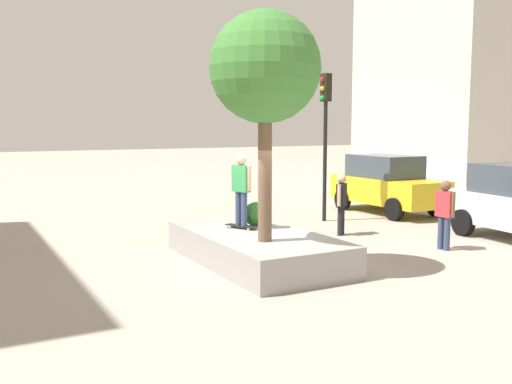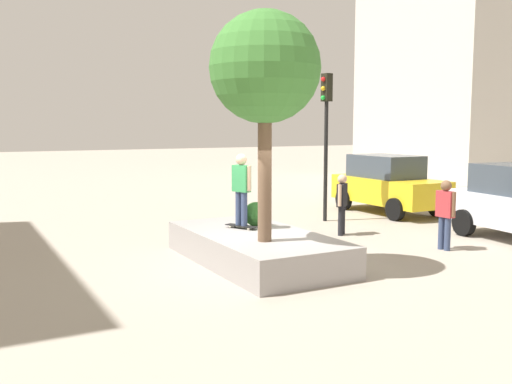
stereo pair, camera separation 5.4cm
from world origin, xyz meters
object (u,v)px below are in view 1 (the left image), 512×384
(planter_ledge, at_px, (256,248))
(pedestrian_crossing, at_px, (341,200))
(passerby_with_bag, at_px, (445,210))
(skateboarder, at_px, (241,184))
(traffic_light_median, at_px, (325,121))
(skateboard, at_px, (241,226))
(plaza_tree, at_px, (265,69))
(taxi_cab, at_px, (387,184))

(planter_ledge, bearing_deg, pedestrian_crossing, 115.39)
(pedestrian_crossing, xyz_separation_m, passerby_with_bag, (2.71, 1.05, 0.01))
(pedestrian_crossing, bearing_deg, skateboarder, -73.54)
(planter_ledge, height_order, passerby_with_bag, passerby_with_bag)
(traffic_light_median, bearing_deg, skateboard, -54.85)
(passerby_with_bag, bearing_deg, traffic_light_median, -178.79)
(skateboarder, distance_m, passerby_with_bag, 4.98)
(plaza_tree, xyz_separation_m, passerby_with_bag, (0.15, 4.88, -3.11))
(plaza_tree, relative_size, taxi_cab, 1.07)
(planter_ledge, distance_m, pedestrian_crossing, 4.00)
(skateboard, height_order, taxi_cab, taxi_cab)
(plaza_tree, height_order, skateboard, plaza_tree)
(skateboarder, height_order, taxi_cab, skateboarder)
(traffic_light_median, height_order, pedestrian_crossing, traffic_light_median)
(taxi_cab, xyz_separation_m, passerby_with_bag, (5.25, -2.80, -0.03))
(planter_ledge, bearing_deg, traffic_light_median, 130.34)
(plaza_tree, distance_m, skateboarder, 2.84)
(skateboard, height_order, passerby_with_bag, passerby_with_bag)
(planter_ledge, distance_m, plaza_tree, 3.86)
(skateboarder, xyz_separation_m, taxi_cab, (-3.61, 7.45, -0.67))
(planter_ledge, height_order, taxi_cab, taxi_cab)
(planter_ledge, bearing_deg, plaza_tree, -16.96)
(traffic_light_median, bearing_deg, pedestrian_crossing, -23.80)
(plaza_tree, relative_size, traffic_light_median, 1.00)
(planter_ledge, relative_size, passerby_with_bag, 2.75)
(pedestrian_crossing, height_order, passerby_with_bag, passerby_with_bag)
(planter_ledge, relative_size, plaza_tree, 1.02)
(pedestrian_crossing, bearing_deg, plaza_tree, -56.35)
(skateboarder, bearing_deg, pedestrian_crossing, 106.46)
(plaza_tree, relative_size, pedestrian_crossing, 2.73)
(skateboard, distance_m, skateboarder, 0.95)
(taxi_cab, relative_size, passerby_with_bag, 2.53)
(passerby_with_bag, bearing_deg, planter_ledge, -102.35)
(skateboard, xyz_separation_m, pedestrian_crossing, (-1.07, 3.61, 0.25))
(plaza_tree, height_order, traffic_light_median, plaza_tree)
(skateboard, bearing_deg, planter_ledge, 3.35)
(skateboard, xyz_separation_m, traffic_light_median, (-3.21, 4.55, 2.40))
(planter_ledge, distance_m, taxi_cab, 8.57)
(skateboard, bearing_deg, taxi_cab, 115.87)
(planter_ledge, height_order, traffic_light_median, traffic_light_median)
(traffic_light_median, height_order, passerby_with_bag, traffic_light_median)
(plaza_tree, height_order, passerby_with_bag, plaza_tree)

